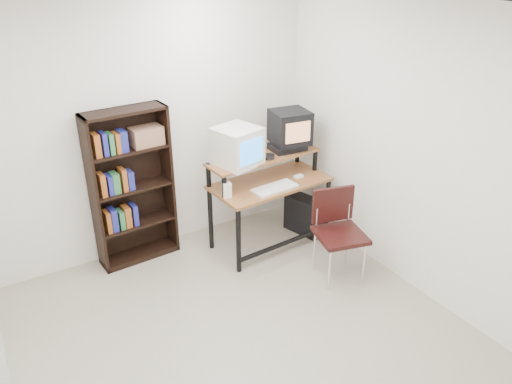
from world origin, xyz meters
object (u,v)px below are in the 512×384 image
crt_tv (290,127)px  crt_monitor (237,146)px  bookshelf (131,184)px  computer_desk (269,185)px  pc_tower (305,215)px  school_chair (337,225)px

crt_tv → crt_monitor: bearing=-166.8°
crt_monitor → bookshelf: (-0.98, 0.40, -0.34)m
computer_desk → bookshelf: bearing=156.5°
computer_desk → bookshelf: bookshelf is taller
crt_tv → pc_tower: bearing=-43.8°
school_chair → bookshelf: (-1.55, 1.32, 0.28)m
computer_desk → crt_tv: bearing=17.5°
pc_tower → bookshelf: 1.95m
crt_monitor → pc_tower: (0.80, -0.10, -0.95)m
crt_monitor → bookshelf: bearing=142.8°
crt_monitor → crt_tv: crt_tv is taller
crt_tv → pc_tower: (0.12, -0.16, -1.02)m
crt_monitor → pc_tower: 1.25m
pc_tower → bookshelf: size_ratio=0.28×
computer_desk → crt_monitor: (-0.33, 0.07, 0.47)m
pc_tower → bookshelf: bearing=149.6°
crt_monitor → crt_tv: bearing=-10.0°
crt_tv → computer_desk: bearing=-150.6°
crt_tv → pc_tower: 1.04m
pc_tower → crt_monitor: bearing=158.1°
computer_desk → bookshelf: 1.41m
crt_tv → school_chair: (-0.10, -0.97, -0.68)m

